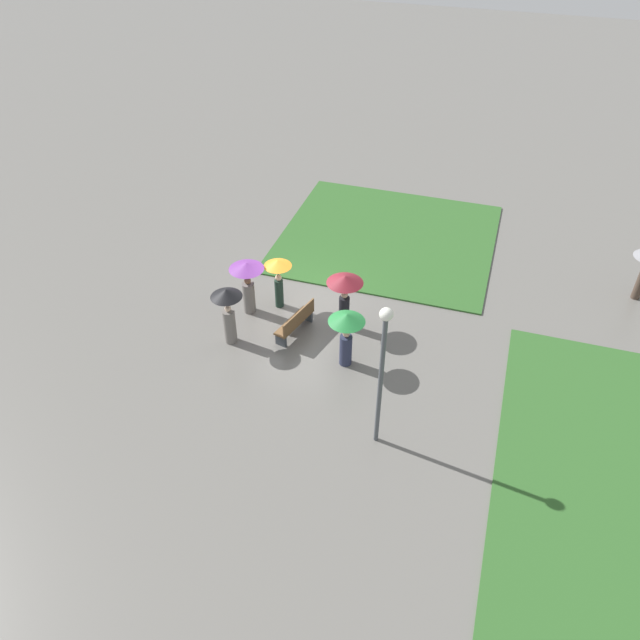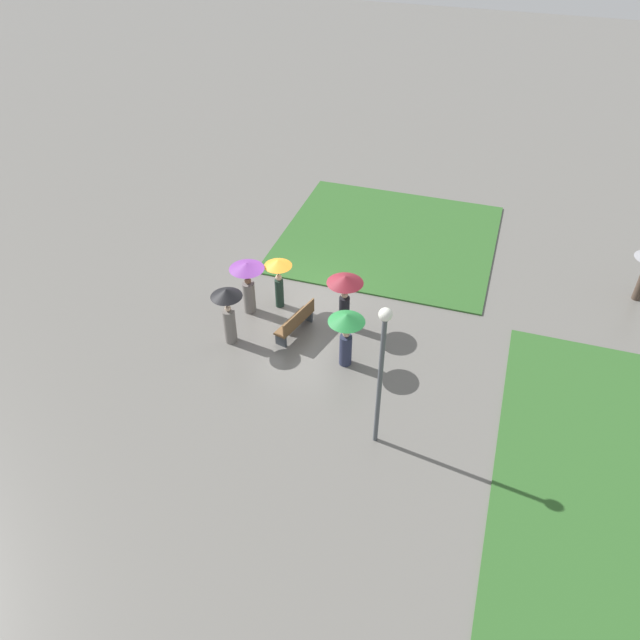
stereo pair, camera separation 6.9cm
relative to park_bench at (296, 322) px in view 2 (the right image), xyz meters
name	(u,v)px [view 2 (the right image)]	position (x,y,z in m)	size (l,w,h in m)	color
ground_plane	(300,308)	(-1.25, -0.31, -0.47)	(90.00, 90.00, 0.00)	#66635E
lawn_patch_near	(388,238)	(-6.51, 1.47, -0.44)	(7.62, 8.04, 0.06)	#2D5B26
park_bench	(296,322)	(0.00, 0.00, 0.00)	(1.72, 0.83, 0.90)	brown
lamp_post	(382,361)	(3.47, 3.43, 2.32)	(0.32, 0.32, 4.33)	#474C51
crowd_person_purple	(248,278)	(-0.62, -1.84, 0.84)	(1.12, 1.12, 1.89)	slate
crowd_person_black	(228,307)	(0.98, -1.80, 0.86)	(0.96, 0.96, 1.98)	slate
crowd_person_green	(346,329)	(0.87, 1.86, 0.86)	(1.08, 1.08, 1.85)	#282D47
crowd_person_orange	(278,273)	(-1.19, -1.01, 0.86)	(0.90, 0.90, 1.82)	#1E3328
crowd_person_maroon	(345,289)	(-0.80, 1.33, 0.98)	(1.14, 1.14, 1.94)	black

